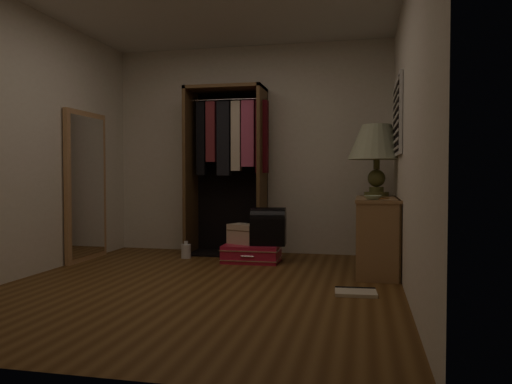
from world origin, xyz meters
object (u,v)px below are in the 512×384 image
console_bookshelf (376,233)px  train_case (244,234)px  black_bag (268,226)px  open_wardrobe (229,155)px  pink_suitcase (252,253)px  table_lamp (377,144)px  floor_mirror (86,186)px  white_jug (186,251)px

console_bookshelf → train_case: 1.49m
train_case → black_bag: (0.29, -0.04, 0.10)m
console_bookshelf → open_wardrobe: (-1.75, 0.72, 0.83)m
pink_suitcase → open_wardrobe: bearing=127.6°
table_lamp → floor_mirror: bearing=-172.8°
floor_mirror → open_wardrobe: bearing=27.5°
open_wardrobe → pink_suitcase: bearing=-50.8°
table_lamp → white_jug: bearing=-178.7°
open_wardrobe → pink_suitcase: open_wardrobe is taller
white_jug → pink_suitcase: bearing=-5.3°
console_bookshelf → pink_suitcase: bearing=170.1°
pink_suitcase → train_case: 0.24m
console_bookshelf → floor_mirror: bearing=-179.1°
train_case → white_jug: (-0.70, 0.03, -0.22)m
console_bookshelf → train_case: (-1.46, 0.29, -0.08)m
console_bookshelf → open_wardrobe: 2.07m
train_case → white_jug: bearing=-158.5°
pink_suitcase → train_case: train_case is taller
console_bookshelf → floor_mirror: size_ratio=0.66×
pink_suitcase → black_bag: (0.19, 0.01, 0.31)m
train_case → black_bag: size_ratio=0.94×
pink_suitcase → white_jug: size_ratio=3.25×
train_case → table_lamp: (1.47, 0.07, 1.01)m
open_wardrobe → white_jug: size_ratio=10.21×
floor_mirror → white_jug: 1.36m
floor_mirror → black_bag: (2.07, 0.30, -0.44)m
console_bookshelf → table_lamp: bearing=89.2°
open_wardrobe → table_lamp: size_ratio=2.65×
open_wardrobe → floor_mirror: 1.71m
open_wardrobe → table_lamp: (1.76, -0.36, 0.09)m
pink_suitcase → black_bag: size_ratio=1.55×
floor_mirror → pink_suitcase: 2.04m
floor_mirror → pink_suitcase: floor_mirror is taller
floor_mirror → train_case: floor_mirror is taller
console_bookshelf → table_lamp: size_ratio=1.45×
open_wardrobe → black_bag: size_ratio=4.86×
console_bookshelf → pink_suitcase: (-1.36, 0.24, -0.29)m
black_bag → console_bookshelf: bearing=-17.3°
open_wardrobe → train_case: size_ratio=5.18×
table_lamp → console_bookshelf: bearing=-90.8°
pink_suitcase → black_bag: bearing=1.8°
train_case → white_jug: train_case is taller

